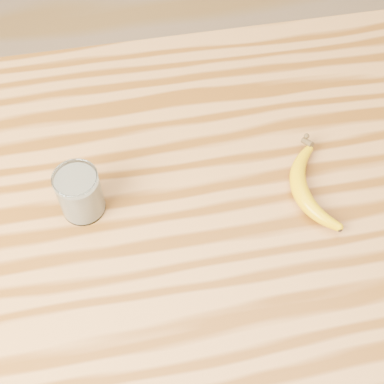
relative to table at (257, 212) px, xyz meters
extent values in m
plane|color=brown|center=(0.00, 0.00, -0.77)|extent=(4.00, 4.00, 0.00)
cube|color=#9F6531|center=(0.00, 0.00, 0.11)|extent=(1.20, 0.80, 0.04)
cylinder|color=brown|center=(-0.54, 0.34, -0.34)|extent=(0.06, 0.06, 0.86)
cylinder|color=white|center=(-0.33, -0.01, 0.18)|extent=(0.08, 0.08, 0.09)
torus|color=white|center=(-0.33, -0.01, 0.22)|extent=(0.08, 0.08, 0.00)
cylinder|color=beige|center=(-0.33, -0.01, 0.17)|extent=(0.07, 0.07, 0.08)
camera|label=1|loc=(-0.23, -0.52, 0.93)|focal=50.00mm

